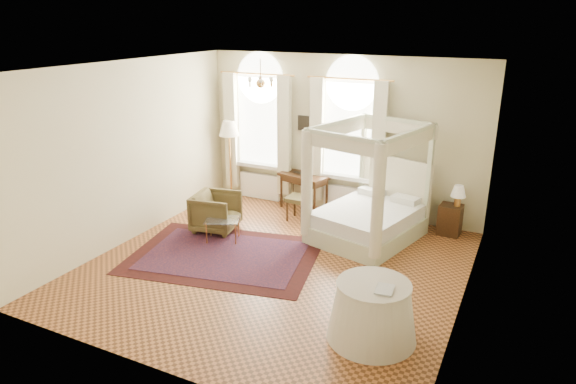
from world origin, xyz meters
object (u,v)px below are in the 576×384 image
object	(u,v)px
coffee_table	(222,222)
stool	(298,200)
canopy_bed	(367,214)
armchair	(216,212)
floor_lamp	(229,132)
writing_desk	(304,179)
nightstand	(450,220)
side_table	(372,311)

from	to	relation	value
coffee_table	stool	bearing A→B (deg)	62.36
canopy_bed	armchair	xyz separation A→B (m)	(-2.78, -0.92, -0.11)
floor_lamp	coffee_table	bearing A→B (deg)	-61.57
canopy_bed	writing_desk	bearing A→B (deg)	152.24
floor_lamp	canopy_bed	bearing A→B (deg)	-14.19
nightstand	stool	world-z (taller)	nightstand
armchair	coffee_table	world-z (taller)	armchair
writing_desk	floor_lamp	bearing A→B (deg)	180.00
armchair	coffee_table	bearing A→B (deg)	-143.78
coffee_table	floor_lamp	world-z (taller)	floor_lamp
armchair	canopy_bed	bearing A→B (deg)	-81.86
coffee_table	nightstand	bearing A→B (deg)	30.16
writing_desk	armchair	world-z (taller)	writing_desk
floor_lamp	nightstand	bearing A→B (deg)	0.00
nightstand	writing_desk	bearing A→B (deg)	-180.00
armchair	writing_desk	bearing A→B (deg)	-40.32
side_table	coffee_table	bearing A→B (deg)	153.03
nightstand	side_table	xyz separation A→B (m)	(-0.33, -3.95, 0.10)
nightstand	floor_lamp	world-z (taller)	floor_lamp
canopy_bed	coffee_table	bearing A→B (deg)	-151.69
nightstand	floor_lamp	bearing A→B (deg)	180.00
nightstand	writing_desk	world-z (taller)	writing_desk
writing_desk	nightstand	bearing A→B (deg)	0.00
armchair	floor_lamp	world-z (taller)	floor_lamp
stool	side_table	xyz separation A→B (m)	(2.62, -3.33, -0.03)
writing_desk	floor_lamp	size ratio (longest dim) A/B	0.65
canopy_bed	nightstand	world-z (taller)	canopy_bed
canopy_bed	armchair	distance (m)	2.93
floor_lamp	side_table	xyz separation A→B (m)	(4.63, -3.95, -1.15)
writing_desk	stool	size ratio (longest dim) A/B	2.30
canopy_bed	floor_lamp	size ratio (longest dim) A/B	1.30
writing_desk	canopy_bed	bearing A→B (deg)	-27.76
nightstand	coffee_table	size ratio (longest dim) A/B	0.80
side_table	armchair	bearing A→B (deg)	151.01
coffee_table	side_table	bearing A→B (deg)	-26.97
coffee_table	side_table	world-z (taller)	side_table
canopy_bed	armchair	bearing A→B (deg)	-161.73
coffee_table	writing_desk	bearing A→B (deg)	72.96
floor_lamp	armchair	bearing A→B (deg)	-66.32
coffee_table	side_table	xyz separation A→B (m)	(3.44, -1.75, 0.01)
canopy_bed	nightstand	xyz separation A→B (m)	(1.38, 0.90, -0.20)
canopy_bed	stool	bearing A→B (deg)	169.64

